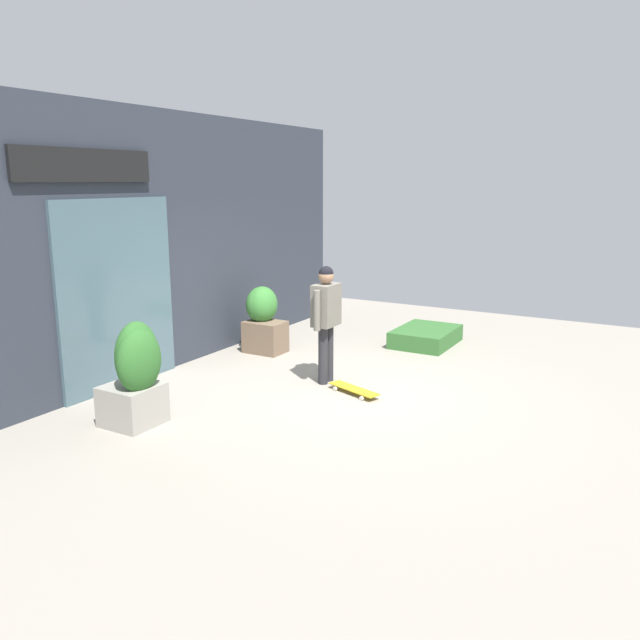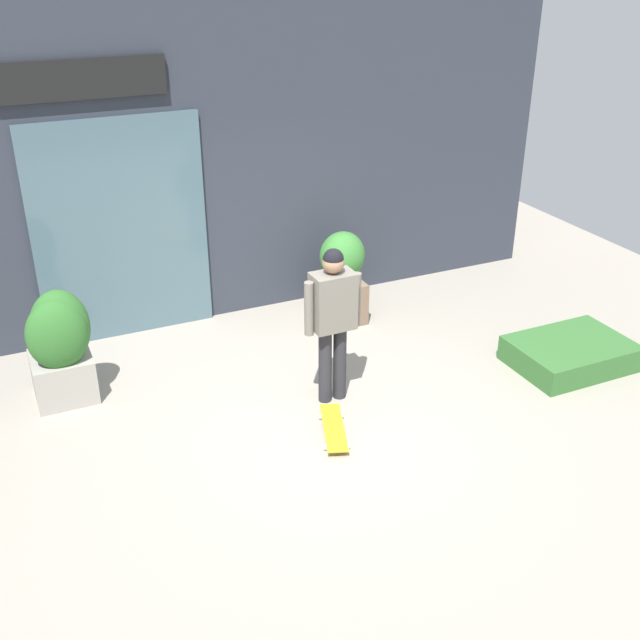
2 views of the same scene
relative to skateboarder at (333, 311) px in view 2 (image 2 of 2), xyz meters
name	(u,v)px [view 2 (image 2 of 2)]	position (x,y,z in m)	size (l,w,h in m)	color
ground_plane	(325,422)	(-0.24, -0.36, -0.97)	(12.00, 12.00, 0.00)	gray
building_facade	(219,165)	(-0.29, 2.42, 0.85)	(8.45, 0.31, 3.68)	#2D333D
skateboarder	(333,311)	(0.00, 0.00, 0.00)	(0.59, 0.26, 1.61)	#28282D
skateboard	(334,428)	(-0.25, -0.56, -0.91)	(0.44, 0.80, 0.08)	gold
planter_box_left	(60,346)	(-2.41, 1.08, -0.37)	(0.61, 0.62, 1.20)	gray
planter_box_right	(342,270)	(0.93, 1.68, -0.38)	(0.59, 0.67, 1.05)	brown
hedge_ledge	(570,353)	(2.62, -0.46, -0.84)	(1.24, 0.90, 0.28)	#33662D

